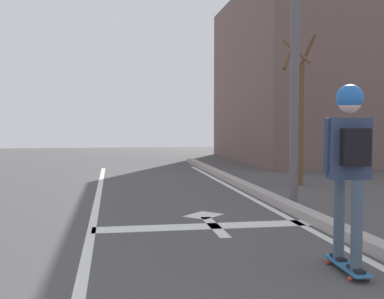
# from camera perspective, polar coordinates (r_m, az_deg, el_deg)

# --- Properties ---
(lane_line_center) EXTENTS (0.12, 20.00, 0.01)m
(lane_line_center) POSITION_cam_1_polar(r_m,az_deg,el_deg) (6.22, -12.16, -10.65)
(lane_line_center) COLOR silver
(lane_line_center) RESTS_ON ground
(lane_line_curbside) EXTENTS (0.12, 20.00, 0.01)m
(lane_line_curbside) POSITION_cam_1_polar(r_m,az_deg,el_deg) (6.78, 14.49, -9.54)
(lane_line_curbside) COLOR silver
(lane_line_curbside) RESTS_ON ground
(stop_bar) EXTENTS (3.15, 0.40, 0.01)m
(stop_bar) POSITION_cam_1_polar(r_m,az_deg,el_deg) (6.94, 1.38, -9.16)
(stop_bar) COLOR silver
(stop_bar) RESTS_ON ground
(lane_arrow_stem) EXTENTS (0.16, 1.40, 0.01)m
(lane_arrow_stem) POSITION_cam_1_polar(r_m,az_deg,el_deg) (6.94, 2.73, -9.16)
(lane_arrow_stem) COLOR silver
(lane_arrow_stem) RESTS_ON ground
(lane_arrow_head) EXTENTS (0.71, 0.71, 0.01)m
(lane_arrow_head) POSITION_cam_1_polar(r_m,az_deg,el_deg) (7.75, 1.38, -7.85)
(lane_arrow_head) COLOR silver
(lane_arrow_head) RESTS_ON ground
(curb_strip) EXTENTS (0.24, 24.00, 0.14)m
(curb_strip) POSITION_cam_1_polar(r_m,az_deg,el_deg) (6.87, 16.42, -8.83)
(curb_strip) COLOR #A49A96
(curb_strip) RESTS_ON ground
(skateboard) EXTENTS (0.24, 0.80, 0.07)m
(skateboard) POSITION_cam_1_polar(r_m,az_deg,el_deg) (5.12, 18.02, -13.09)
(skateboard) COLOR #286496
(skateboard) RESTS_ON ground
(skater) EXTENTS (0.49, 0.65, 1.79)m
(skater) POSITION_cam_1_polar(r_m,az_deg,el_deg) (4.91, 18.31, 0.03)
(skater) COLOR #3F4F63
(skater) RESTS_ON skateboard
(roadside_tree) EXTENTS (0.89, 0.88, 3.62)m
(roadside_tree) POSITION_cam_1_polar(r_m,az_deg,el_deg) (11.74, 12.64, 3.75)
(roadside_tree) COLOR brown
(roadside_tree) RESTS_ON ground
(building_block) EXTENTS (11.45, 8.61, 6.58)m
(building_block) POSITION_cam_1_polar(r_m,az_deg,el_deg) (21.18, 20.70, 7.80)
(building_block) COLOR #6C544F
(building_block) RESTS_ON ground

